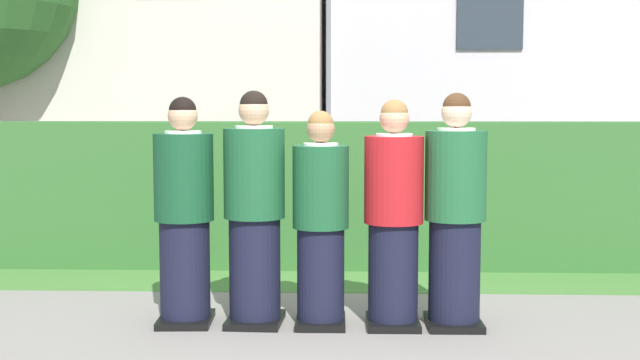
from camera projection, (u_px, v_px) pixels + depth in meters
ground_plane at (320, 324)px, 6.05m from camera, size 60.00×60.00×0.00m
student_front_row_0 at (184, 216)px, 6.01m from camera, size 0.43×0.53×1.64m
student_front_row_1 at (254, 214)px, 5.99m from camera, size 0.44×0.50×1.69m
student_front_row_2 at (321, 224)px, 5.96m from camera, size 0.40×0.45×1.54m
student_in_red_blazer at (394, 219)px, 5.94m from camera, size 0.42×0.51×1.62m
student_front_row_4 at (455, 216)px, 5.93m from camera, size 0.43×0.48×1.67m
hedge at (328, 194)px, 8.23m from camera, size 7.44×0.70×1.42m
lawn_strip at (326, 281)px, 7.49m from camera, size 7.44×0.90×0.01m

